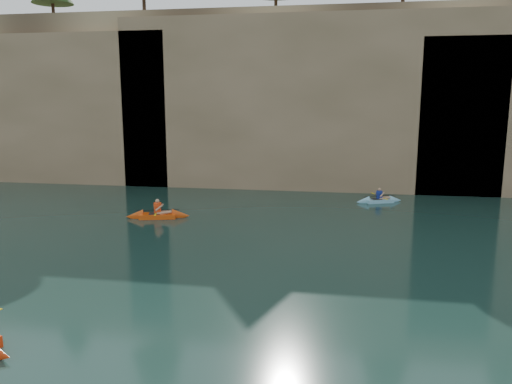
# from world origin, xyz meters

# --- Properties ---
(ground) EXTENTS (160.00, 160.00, 0.00)m
(ground) POSITION_xyz_m (0.00, 0.00, 0.00)
(ground) COLOR black
(ground) RESTS_ON ground
(cliff) EXTENTS (70.00, 16.00, 12.00)m
(cliff) POSITION_xyz_m (0.00, 30.00, 6.00)
(cliff) COLOR tan
(cliff) RESTS_ON ground
(cliff_slab_center) EXTENTS (24.00, 2.40, 11.40)m
(cliff_slab_center) POSITION_xyz_m (2.00, 22.60, 5.70)
(cliff_slab_center) COLOR #9B7E5E
(cliff_slab_center) RESTS_ON ground
(sea_cave_west) EXTENTS (4.50, 1.00, 4.00)m
(sea_cave_west) POSITION_xyz_m (-18.00, 21.95, 2.00)
(sea_cave_west) COLOR black
(sea_cave_west) RESTS_ON ground
(sea_cave_center) EXTENTS (3.50, 1.00, 3.20)m
(sea_cave_center) POSITION_xyz_m (-4.00, 21.95, 1.60)
(sea_cave_center) COLOR black
(sea_cave_center) RESTS_ON ground
(sea_cave_east) EXTENTS (5.00, 1.00, 4.50)m
(sea_cave_east) POSITION_xyz_m (10.00, 21.95, 2.25)
(sea_cave_east) COLOR black
(sea_cave_east) RESTS_ON ground
(kayaker_orange) EXTENTS (3.23, 2.31, 1.20)m
(kayaker_orange) POSITION_xyz_m (-4.48, 12.91, 0.15)
(kayaker_orange) COLOR #D6460D
(kayaker_orange) RESTS_ON ground
(kayaker_ltblue_mid) EXTENTS (2.80, 1.99, 1.05)m
(kayaker_ltblue_mid) POSITION_xyz_m (6.65, 18.68, 0.13)
(kayaker_ltblue_mid) COLOR #82C1D9
(kayaker_ltblue_mid) RESTS_ON ground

